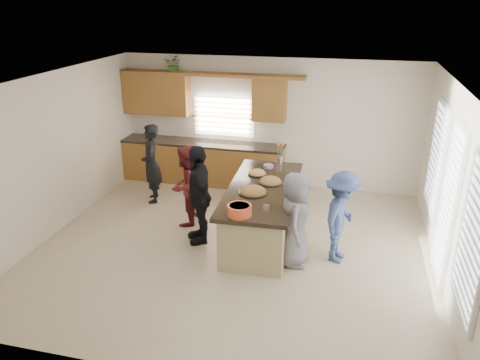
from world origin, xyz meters
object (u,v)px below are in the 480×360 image
(woman_left_front, at_px, (199,194))
(woman_right_back, at_px, (341,217))
(woman_left_mid, at_px, (186,186))
(woman_right_front, at_px, (295,220))
(salad_bowl, at_px, (239,210))
(woman_left_back, at_px, (151,164))
(island, at_px, (262,214))

(woman_left_front, relative_size, woman_right_back, 1.15)
(woman_left_mid, relative_size, woman_right_front, 0.98)
(woman_right_front, bearing_deg, salad_bowl, 113.81)
(woman_right_front, bearing_deg, woman_right_back, -71.28)
(woman_left_back, xyz_separation_m, woman_right_back, (3.84, -1.46, -0.06))
(woman_left_front, xyz_separation_m, woman_right_back, (2.37, -0.08, -0.11))
(woman_left_front, xyz_separation_m, woman_right_front, (1.68, -0.37, -0.10))
(woman_right_front, bearing_deg, woman_left_mid, 62.58)
(island, height_order, woman_right_front, woman_right_front)
(woman_right_front, bearing_deg, woman_left_back, 57.16)
(woman_left_back, height_order, woman_right_front, woman_left_back)
(salad_bowl, bearing_deg, woman_left_mid, 135.09)
(woman_left_front, height_order, woman_right_back, woman_left_front)
(island, distance_m, woman_left_front, 1.16)
(salad_bowl, relative_size, woman_left_front, 0.21)
(salad_bowl, relative_size, woman_right_front, 0.24)
(woman_left_front, bearing_deg, woman_left_back, -160.80)
(salad_bowl, distance_m, woman_right_front, 0.92)
(island, xyz_separation_m, woman_right_back, (1.35, -0.45, 0.30))
(island, relative_size, woman_left_mid, 1.82)
(island, relative_size, woman_right_back, 1.82)
(woman_right_back, bearing_deg, salad_bowl, 128.77)
(island, bearing_deg, woman_left_front, -162.21)
(woman_right_back, bearing_deg, woman_right_front, 126.01)
(woman_right_back, relative_size, woman_right_front, 0.98)
(salad_bowl, xyz_separation_m, woman_left_front, (-0.90, 0.78, -0.17))
(salad_bowl, xyz_separation_m, woman_right_back, (1.47, 0.70, -0.29))
(woman_left_front, relative_size, woman_right_front, 1.13)
(woman_left_mid, bearing_deg, salad_bowl, 58.59)
(salad_bowl, xyz_separation_m, woman_left_mid, (-1.34, 1.33, -0.28))
(salad_bowl, xyz_separation_m, woman_right_front, (0.78, 0.41, -0.27))
(woman_left_front, bearing_deg, woman_right_back, 60.34)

